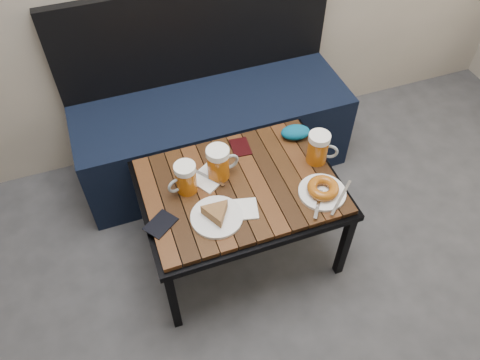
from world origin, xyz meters
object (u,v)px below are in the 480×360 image
object	(u,v)px
plate_bagel	(323,190)
passport_burgundy	(240,147)
beer_mug_centre	(219,163)
knit_pouch	(295,132)
bench	(212,125)
plate_pie	(217,214)
cafe_table	(240,191)
passport_navy	(161,224)
beer_mug_right	(319,148)
beer_mug_left	(185,178)

from	to	relation	value
plate_bagel	passport_burgundy	bearing A→B (deg)	121.57
plate_bagel	passport_burgundy	world-z (taller)	plate_bagel
beer_mug_centre	knit_pouch	distance (m)	0.42
bench	plate_pie	distance (m)	0.80
cafe_table	knit_pouch	size ratio (longest dim) A/B	6.28
plate_pie	passport_navy	xyz separation A→B (m)	(-0.21, 0.04, -0.02)
cafe_table	passport_burgundy	world-z (taller)	passport_burgundy
bench	cafe_table	distance (m)	0.63
beer_mug_right	bench	bearing A→B (deg)	147.02
passport_burgundy	knit_pouch	bearing A→B (deg)	0.39
beer_mug_right	passport_burgundy	bearing A→B (deg)	176.47
plate_bagel	knit_pouch	size ratio (longest dim) A/B	1.77
passport_navy	knit_pouch	xyz separation A→B (m)	(0.69, 0.27, 0.03)
plate_bagel	bench	bearing A→B (deg)	107.67
beer_mug_left	plate_pie	bearing A→B (deg)	95.53
beer_mug_left	passport_navy	world-z (taller)	beer_mug_left
passport_burgundy	passport_navy	bearing A→B (deg)	-141.14
beer_mug_left	beer_mug_centre	size ratio (longest dim) A/B	0.92
cafe_table	passport_burgundy	xyz separation A→B (m)	(0.08, 0.20, 0.05)
cafe_table	passport_burgundy	distance (m)	0.22
beer_mug_right	passport_burgundy	world-z (taller)	beer_mug_right
plate_pie	knit_pouch	bearing A→B (deg)	33.52
bench	beer_mug_centre	xyz separation A→B (m)	(-0.12, -0.53, 0.28)
beer_mug_centre	passport_burgundy	xyz separation A→B (m)	(0.14, 0.13, -0.07)
beer_mug_right	beer_mug_centre	bearing A→B (deg)	-158.23
beer_mug_centre	bench	bearing A→B (deg)	71.28
beer_mug_centre	plate_bagel	xyz separation A→B (m)	(0.37, -0.24, -0.06)
beer_mug_centre	plate_bagel	size ratio (longest dim) A/B	0.65
passport_burgundy	knit_pouch	size ratio (longest dim) A/B	0.84
beer_mug_centre	passport_navy	xyz separation A→B (m)	(-0.29, -0.17, -0.07)
bench	passport_navy	size ratio (longest dim) A/B	11.75
passport_navy	passport_burgundy	xyz separation A→B (m)	(0.44, 0.29, -0.00)
passport_navy	passport_burgundy	distance (m)	0.53
beer_mug_centre	knit_pouch	world-z (taller)	beer_mug_centre
beer_mug_right	knit_pouch	world-z (taller)	beer_mug_right
bench	beer_mug_right	world-z (taller)	bench
beer_mug_left	passport_navy	xyz separation A→B (m)	(-0.14, -0.14, -0.07)
beer_mug_centre	beer_mug_right	bearing A→B (deg)	-13.32
passport_burgundy	beer_mug_right	bearing A→B (deg)	-28.07
plate_pie	knit_pouch	world-z (taller)	same
beer_mug_left	plate_pie	world-z (taller)	beer_mug_left
bench	plate_pie	size ratio (longest dim) A/B	6.76
plate_bagel	beer_mug_left	bearing A→B (deg)	158.05
bench	knit_pouch	world-z (taller)	bench
plate_pie	passport_burgundy	bearing A→B (deg)	56.80
bench	cafe_table	bearing A→B (deg)	-95.43
cafe_table	plate_pie	world-z (taller)	plate_pie
beer_mug_centre	passport_navy	distance (m)	0.35
plate_pie	passport_burgundy	distance (m)	0.40
cafe_table	beer_mug_left	distance (m)	0.25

